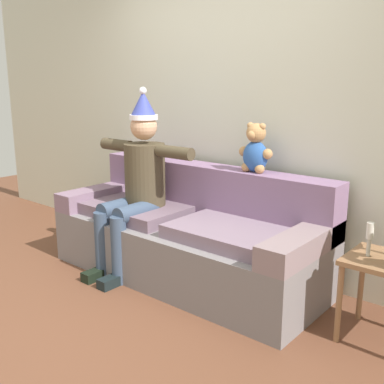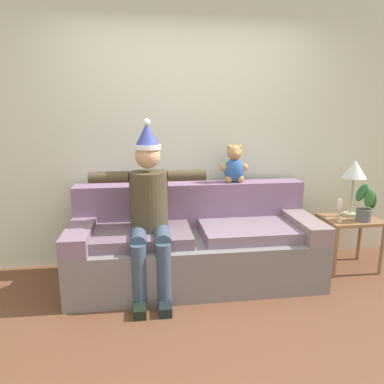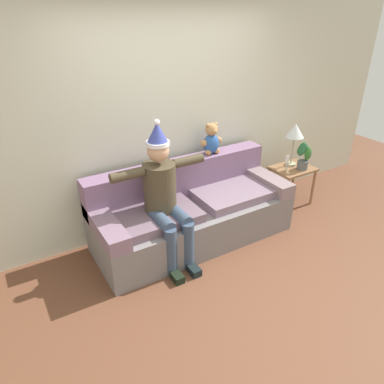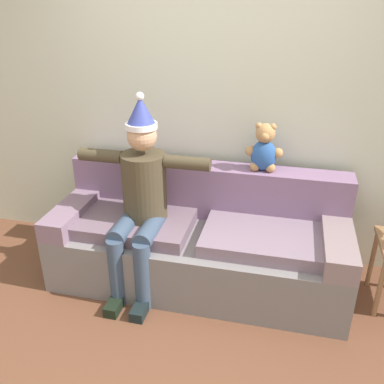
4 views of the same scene
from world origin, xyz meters
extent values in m
plane|color=brown|center=(0.00, 0.00, 0.00)|extent=(10.00, 10.00, 0.00)
cube|color=beige|center=(0.00, 1.55, 1.35)|extent=(7.00, 0.10, 2.70)
cube|color=slate|center=(0.00, 0.98, 0.22)|extent=(2.28, 0.89, 0.45)
cube|color=slate|center=(0.00, 1.30, 0.67)|extent=(2.28, 0.24, 0.44)
cube|color=gray|center=(-1.03, 0.98, 0.53)|extent=(0.22, 0.89, 0.16)
cube|color=gray|center=(1.03, 0.98, 0.53)|extent=(0.22, 0.89, 0.16)
cube|color=slate|center=(-0.51, 0.93, 0.50)|extent=(0.91, 0.62, 0.10)
cube|color=slate|center=(0.51, 0.93, 0.50)|extent=(0.91, 0.62, 0.10)
cylinder|color=#473D2A|center=(-0.42, 0.96, 0.81)|extent=(0.34, 0.34, 0.52)
sphere|color=tan|center=(-0.42, 0.96, 1.21)|extent=(0.22, 0.22, 0.22)
cylinder|color=white|center=(-0.42, 0.96, 1.29)|extent=(0.23, 0.23, 0.04)
cone|color=#37429A|center=(-0.42, 0.96, 1.40)|extent=(0.21, 0.21, 0.20)
sphere|color=white|center=(-0.42, 0.96, 1.50)|extent=(0.06, 0.06, 0.06)
cylinder|color=#394961|center=(-0.52, 0.76, 0.55)|extent=(0.14, 0.40, 0.14)
cylinder|color=#394961|center=(-0.52, 0.56, 0.27)|extent=(0.13, 0.13, 0.55)
cube|color=black|center=(-0.52, 0.48, 0.04)|extent=(0.10, 0.24, 0.08)
cylinder|color=#394961|center=(-0.32, 0.76, 0.55)|extent=(0.14, 0.40, 0.14)
cylinder|color=#394961|center=(-0.32, 0.56, 0.27)|extent=(0.13, 0.13, 0.55)
cube|color=black|center=(-0.32, 0.48, 0.04)|extent=(0.10, 0.24, 0.08)
cylinder|color=#473D2A|center=(-0.76, 0.96, 1.03)|extent=(0.34, 0.10, 0.10)
cylinder|color=#473D2A|center=(-0.08, 0.96, 1.03)|extent=(0.34, 0.10, 0.10)
ellipsoid|color=#2B56A0|center=(0.44, 1.30, 1.01)|extent=(0.20, 0.16, 0.24)
sphere|color=tan|center=(0.44, 1.30, 1.19)|extent=(0.15, 0.15, 0.15)
sphere|color=tan|center=(0.44, 1.24, 1.18)|extent=(0.07, 0.07, 0.07)
sphere|color=tan|center=(0.39, 1.30, 1.24)|extent=(0.05, 0.05, 0.05)
sphere|color=tan|center=(0.49, 1.30, 1.24)|extent=(0.05, 0.05, 0.05)
sphere|color=tan|center=(0.33, 1.30, 1.04)|extent=(0.08, 0.08, 0.08)
sphere|color=tan|center=(0.38, 1.27, 0.92)|extent=(0.08, 0.08, 0.08)
sphere|color=tan|center=(0.54, 1.30, 1.04)|extent=(0.08, 0.08, 0.08)
sphere|color=tan|center=(0.50, 1.27, 0.92)|extent=(0.08, 0.08, 0.08)
cube|color=#8F6541|center=(1.60, 1.03, 0.52)|extent=(0.55, 0.43, 0.03)
cylinder|color=#8F6541|center=(1.35, 0.85, 0.25)|extent=(0.04, 0.04, 0.51)
cylinder|color=#8F6541|center=(1.84, 0.85, 0.25)|extent=(0.04, 0.04, 0.51)
cylinder|color=#8F6541|center=(1.35, 1.22, 0.25)|extent=(0.04, 0.04, 0.51)
cylinder|color=#8F6541|center=(1.84, 1.22, 0.25)|extent=(0.04, 0.04, 0.51)
cylinder|color=#B3B995|center=(1.63, 1.12, 0.55)|extent=(0.14, 0.14, 0.03)
cylinder|color=#BAB792|center=(1.63, 1.12, 0.75)|extent=(0.02, 0.02, 0.37)
cone|color=silver|center=(1.63, 1.12, 1.02)|extent=(0.24, 0.24, 0.18)
cylinder|color=#545959|center=(1.66, 0.94, 0.60)|extent=(0.14, 0.14, 0.12)
ellipsoid|color=#256135|center=(1.74, 0.94, 0.75)|extent=(0.08, 0.10, 0.18)
ellipsoid|color=#206428|center=(1.66, 1.00, 0.82)|extent=(0.16, 0.11, 0.21)
ellipsoid|color=#235C33|center=(1.62, 0.94, 0.82)|extent=(0.13, 0.14, 0.21)
ellipsoid|color=#2A6425|center=(1.67, 0.89, 0.78)|extent=(0.14, 0.09, 0.20)
cylinder|color=beige|center=(1.44, 1.01, 0.59)|extent=(0.02, 0.02, 0.11)
cylinder|color=silver|center=(1.44, 1.01, 0.70)|extent=(0.04, 0.04, 0.10)
camera|label=1|loc=(2.31, -1.68, 1.57)|focal=42.93mm
camera|label=2|loc=(-0.45, -2.07, 1.57)|focal=32.51mm
camera|label=3|loc=(-1.84, -2.03, 2.48)|focal=33.47mm
camera|label=4|loc=(0.61, -1.80, 2.14)|focal=39.23mm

